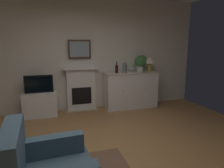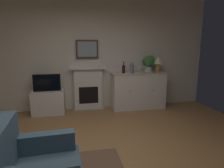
# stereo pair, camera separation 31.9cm
# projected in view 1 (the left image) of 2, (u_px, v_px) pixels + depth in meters

# --- Properties ---
(ground_plane) EXTENTS (6.39, 5.25, 0.10)m
(ground_plane) POSITION_uv_depth(u_px,v_px,m) (108.00, 168.00, 2.71)
(ground_plane) COLOR #9E7042
(ground_plane) RESTS_ON ground
(wall_rear) EXTENTS (6.39, 0.06, 2.82)m
(wall_rear) POSITION_uv_depth(u_px,v_px,m) (79.00, 54.00, 4.86)
(wall_rear) COLOR silver
(wall_rear) RESTS_ON ground_plane
(fireplace_unit) EXTENTS (0.87, 0.30, 1.10)m
(fireplace_unit) POSITION_uv_depth(u_px,v_px,m) (81.00, 89.00, 4.90)
(fireplace_unit) COLOR white
(fireplace_unit) RESTS_ON ground_plane
(framed_picture) EXTENTS (0.55, 0.04, 0.45)m
(framed_picture) POSITION_uv_depth(u_px,v_px,m) (80.00, 49.00, 4.76)
(framed_picture) COLOR #473323
(sideboard_cabinet) EXTENTS (1.40, 0.49, 0.94)m
(sideboard_cabinet) POSITION_uv_depth(u_px,v_px,m) (131.00, 90.00, 5.13)
(sideboard_cabinet) COLOR white
(sideboard_cabinet) RESTS_ON ground_plane
(table_lamp) EXTENTS (0.26, 0.26, 0.40)m
(table_lamp) POSITION_uv_depth(u_px,v_px,m) (150.00, 61.00, 5.13)
(table_lamp) COLOR #B79338
(table_lamp) RESTS_ON sideboard_cabinet
(wine_bottle) EXTENTS (0.08, 0.08, 0.29)m
(wine_bottle) POSITION_uv_depth(u_px,v_px,m) (117.00, 69.00, 4.86)
(wine_bottle) COLOR #331419
(wine_bottle) RESTS_ON sideboard_cabinet
(wine_glass_left) EXTENTS (0.07, 0.07, 0.16)m
(wine_glass_left) POSITION_uv_depth(u_px,v_px,m) (129.00, 68.00, 4.99)
(wine_glass_left) COLOR silver
(wine_glass_left) RESTS_ON sideboard_cabinet
(wine_glass_center) EXTENTS (0.07, 0.07, 0.16)m
(wine_glass_center) POSITION_uv_depth(u_px,v_px,m) (133.00, 68.00, 5.00)
(wine_glass_center) COLOR silver
(wine_glass_center) RESTS_ON sideboard_cabinet
(wine_glass_right) EXTENTS (0.07, 0.07, 0.16)m
(wine_glass_right) POSITION_uv_depth(u_px,v_px,m) (137.00, 67.00, 5.04)
(wine_glass_right) COLOR silver
(wine_glass_right) RESTS_ON sideboard_cabinet
(vase_decorative) EXTENTS (0.11, 0.11, 0.28)m
(vase_decorative) POSITION_uv_depth(u_px,v_px,m) (125.00, 67.00, 4.90)
(vase_decorative) COLOR slate
(vase_decorative) RESTS_ON sideboard_cabinet
(tv_cabinet) EXTENTS (0.75, 0.42, 0.57)m
(tv_cabinet) POSITION_uv_depth(u_px,v_px,m) (40.00, 104.00, 4.52)
(tv_cabinet) COLOR white
(tv_cabinet) RESTS_ON ground_plane
(tv_set) EXTENTS (0.62, 0.07, 0.40)m
(tv_set) POSITION_uv_depth(u_px,v_px,m) (39.00, 84.00, 4.40)
(tv_set) COLOR black
(tv_set) RESTS_ON tv_cabinet
(potted_plant_small) EXTENTS (0.30, 0.30, 0.43)m
(potted_plant_small) POSITION_uv_depth(u_px,v_px,m) (141.00, 62.00, 5.11)
(potted_plant_small) COLOR beige
(potted_plant_small) RESTS_ON sideboard_cabinet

